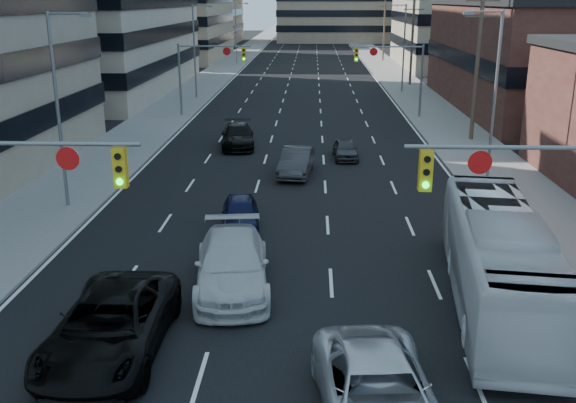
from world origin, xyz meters
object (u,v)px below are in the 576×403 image
(white_van, at_px, (232,264))
(silver_suv, at_px, (378,396))
(transit_bus, at_px, (499,259))
(sedan_blue, at_px, (240,213))
(black_pickup, at_px, (111,325))

(white_van, distance_m, silver_suv, 8.47)
(transit_bus, xyz_separation_m, sedan_blue, (-9.08, 7.02, -0.90))
(transit_bus, height_order, sedan_blue, transit_bus)
(white_van, relative_size, transit_bus, 0.54)
(transit_bus, distance_m, sedan_blue, 11.52)
(silver_suv, distance_m, sedan_blue, 14.26)
(transit_bus, relative_size, sedan_blue, 2.88)
(silver_suv, bearing_deg, transit_bus, 50.33)
(black_pickup, bearing_deg, sedan_blue, 76.94)
(black_pickup, relative_size, white_van, 1.04)
(black_pickup, distance_m, transit_bus, 12.08)
(black_pickup, distance_m, silver_suv, 7.69)
(white_van, xyz_separation_m, sedan_blue, (-0.40, 6.16, -0.21))
(black_pickup, bearing_deg, transit_bus, 16.99)
(white_van, bearing_deg, silver_suv, -66.16)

